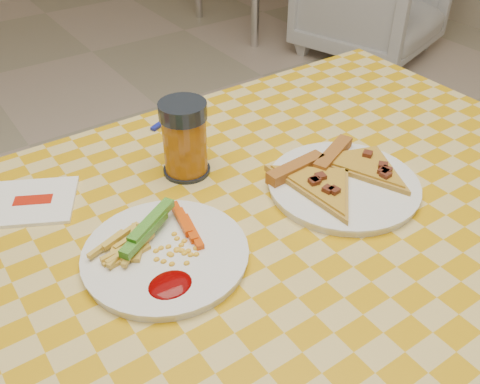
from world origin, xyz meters
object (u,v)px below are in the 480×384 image
(drink_glass, at_px, (185,139))
(plate_right, at_px, (343,186))
(table, at_px, (264,261))
(plate_left, at_px, (166,256))

(drink_glass, bearing_deg, plate_right, -45.70)
(table, distance_m, drink_glass, 0.25)
(table, distance_m, plate_right, 0.19)
(plate_left, xyz_separation_m, plate_right, (0.33, -0.02, 0.00))
(table, distance_m, plate_left, 0.18)
(plate_left, height_order, plate_right, same)
(table, xyz_separation_m, drink_glass, (-0.02, 0.20, 0.14))
(table, height_order, plate_right, plate_right)
(plate_left, distance_m, drink_glass, 0.23)
(plate_right, height_order, drink_glass, drink_glass)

